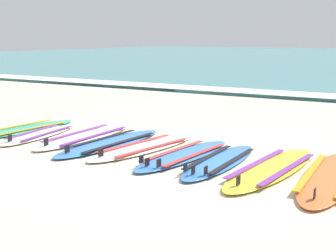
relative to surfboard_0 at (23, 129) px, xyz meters
The scene contains 11 objects.
ground_plane 3.14m from the surfboard_0, ahead, with size 80.00×80.00×0.00m, color beige.
wave_foam_strip 8.06m from the surfboard_0, 67.12° to the left, with size 80.00×1.24×0.11m, color white.
surfboard_0 is the anchor object (origin of this frame).
surfboard_1 0.63m from the surfboard_0, 15.28° to the right, with size 0.67×1.98×0.18m.
surfboard_2 1.44m from the surfboard_0, ahead, with size 0.67×2.46×0.18m.
surfboard_3 2.11m from the surfboard_0, ahead, with size 0.86×2.50×0.18m.
surfboard_4 2.78m from the surfboard_0, ahead, with size 1.04×2.36×0.18m.
surfboard_5 3.55m from the surfboard_0, ahead, with size 0.86×2.29×0.18m.
surfboard_6 4.15m from the surfboard_0, ahead, with size 0.59×2.14×0.18m.
surfboard_7 4.89m from the surfboard_0, ahead, with size 0.94×2.55×0.18m.
surfboard_8 5.63m from the surfboard_0, ahead, with size 0.66×2.51×0.18m.
Camera 1 is at (3.31, -5.78, 1.77)m, focal length 47.31 mm.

